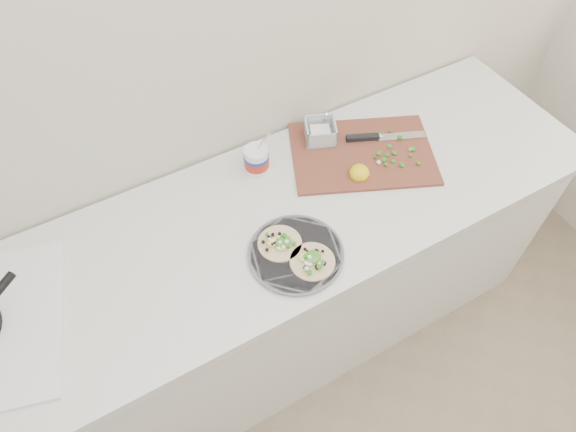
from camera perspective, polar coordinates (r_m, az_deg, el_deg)
counter at (r=1.98m, az=-4.07°, el=-8.74°), size 2.44×0.66×0.90m
taco_plate at (r=1.51m, az=0.88°, el=-4.04°), size 0.29×0.29×0.04m
tub at (r=1.70m, az=-3.41°, el=6.53°), size 0.08×0.08×0.19m
cutboard at (r=1.80m, az=7.93°, el=7.44°), size 0.58×0.50×0.08m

